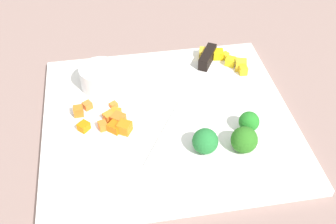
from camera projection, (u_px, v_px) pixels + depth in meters
ground_plane at (168, 122)px, 0.69m from camera, size 4.00×4.00×0.00m
cutting_board at (168, 119)px, 0.68m from camera, size 0.41×0.37×0.01m
prep_bowl at (100, 77)px, 0.72m from camera, size 0.07×0.07×0.04m
chef_knife at (197, 77)px, 0.74m from camera, size 0.18×0.28×0.02m
carrot_dice_0 at (87, 105)px, 0.69m from camera, size 0.02×0.02×0.01m
carrot_dice_1 at (78, 111)px, 0.67m from camera, size 0.02×0.02×0.02m
carrot_dice_2 at (103, 126)px, 0.65m from camera, size 0.02×0.02×0.01m
carrot_dice_3 at (116, 113)px, 0.68m from camera, size 0.02×0.02×0.01m
carrot_dice_4 at (115, 127)px, 0.65m from camera, size 0.03×0.03×0.01m
carrot_dice_5 at (84, 127)px, 0.65m from camera, size 0.02×0.02×0.01m
carrot_dice_6 at (124, 127)px, 0.65m from camera, size 0.03×0.03×0.02m
carrot_dice_7 at (109, 117)px, 0.67m from camera, size 0.02×0.02×0.01m
carrot_dice_8 at (114, 105)px, 0.69m from camera, size 0.02×0.02×0.01m
carrot_dice_9 at (118, 118)px, 0.66m from camera, size 0.03×0.03×0.02m
pepper_dice_0 at (243, 71)px, 0.76m from camera, size 0.01×0.01×0.02m
pepper_dice_1 at (204, 53)px, 0.79m from camera, size 0.02×0.02×0.02m
pepper_dice_2 at (241, 65)px, 0.77m from camera, size 0.02×0.02×0.02m
pepper_dice_3 at (231, 61)px, 0.78m from camera, size 0.02×0.02×0.01m
pepper_dice_4 at (218, 54)px, 0.79m from camera, size 0.02×0.02×0.02m
pepper_dice_5 at (225, 56)px, 0.79m from camera, size 0.02×0.02×0.01m
broccoli_floret_0 at (205, 141)px, 0.61m from camera, size 0.04×0.04×0.04m
broccoli_floret_1 at (249, 122)px, 0.64m from camera, size 0.03×0.03×0.04m
broccoli_floret_2 at (244, 140)px, 0.61m from camera, size 0.04×0.04×0.04m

